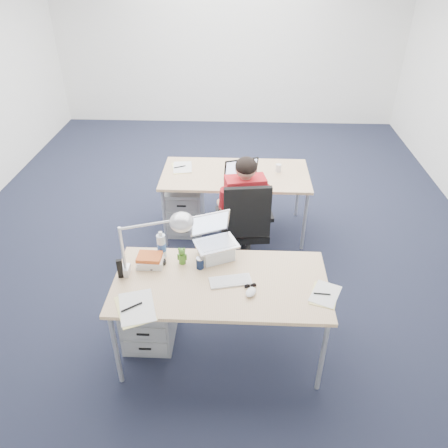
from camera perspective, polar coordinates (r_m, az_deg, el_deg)
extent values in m
plane|color=black|center=(5.27, -0.83, 0.21)|extent=(7.00, 7.00, 0.00)
cube|color=white|center=(8.06, 0.60, 22.63)|extent=(6.00, 0.02, 2.80)
cube|color=white|center=(1.75, -8.29, -24.21)|extent=(6.00, 0.02, 2.80)
cube|color=tan|center=(3.28, -0.46, -7.70)|extent=(1.60, 0.80, 0.03)
cylinder|color=#B7BABC|center=(3.41, -13.93, -15.63)|extent=(0.04, 0.04, 0.70)
cylinder|color=#B7BABC|center=(3.35, 12.73, -16.56)|extent=(0.04, 0.04, 0.70)
cylinder|color=#B7BABC|center=(3.89, -11.39, -7.94)|extent=(0.04, 0.04, 0.70)
cylinder|color=#B7BABC|center=(3.84, 11.23, -8.60)|extent=(0.04, 0.04, 0.70)
cube|color=tan|center=(4.79, 1.49, 6.47)|extent=(1.60, 0.80, 0.03)
cylinder|color=#B7BABC|center=(4.74, -7.77, 0.74)|extent=(0.04, 0.04, 0.70)
cylinder|color=#B7BABC|center=(4.72, 10.48, 0.30)|extent=(0.04, 0.04, 0.70)
cylinder|color=#B7BABC|center=(5.33, -6.59, 4.76)|extent=(0.04, 0.04, 0.70)
cylinder|color=#B7BABC|center=(5.31, 9.65, 4.39)|extent=(0.04, 0.04, 0.70)
cylinder|color=black|center=(4.44, 2.51, -2.92)|extent=(0.04, 0.04, 0.41)
cube|color=black|center=(4.31, 2.58, -0.62)|extent=(0.50, 0.50, 0.07)
cube|color=black|center=(3.95, 3.07, 1.51)|extent=(0.43, 0.10, 0.51)
cube|color=red|center=(4.16, 2.74, 2.91)|extent=(0.41, 0.27, 0.51)
sphere|color=tan|center=(4.00, 2.87, 7.31)|extent=(0.20, 0.20, 0.20)
cube|color=#A2A5A7|center=(3.75, -9.72, -11.17)|extent=(0.40, 0.50, 0.55)
cube|color=#A2A5A7|center=(5.05, -5.11, 2.16)|extent=(0.40, 0.50, 0.55)
cube|color=white|center=(3.27, 0.84, -7.44)|extent=(0.33, 0.19, 0.02)
ellipsoid|color=white|center=(3.16, 3.52, -8.88)|extent=(0.10, 0.13, 0.04)
cylinder|color=#142040|center=(3.37, -3.16, -5.10)|extent=(0.07, 0.07, 0.10)
cylinder|color=silver|center=(3.49, -8.18, -2.61)|extent=(0.08, 0.08, 0.23)
cube|color=silver|center=(3.45, -9.62, -4.71)|extent=(0.21, 0.16, 0.09)
cube|color=black|center=(3.35, -13.42, -5.69)|extent=(0.05, 0.03, 0.16)
cube|color=#FFF493|center=(3.12, -11.55, -10.75)|extent=(0.33, 0.39, 0.01)
cube|color=#FFF493|center=(3.24, 12.97, -9.00)|extent=(0.26, 0.30, 0.01)
cylinder|color=white|center=(4.84, 7.13, 7.27)|extent=(0.07, 0.07, 0.09)
cube|color=white|center=(4.92, -5.56, 7.33)|extent=(0.25, 0.32, 0.01)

